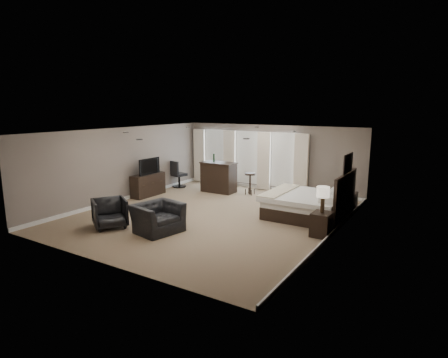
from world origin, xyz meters
The scene contains 16 objects.
room centered at (0.00, 0.00, 1.30)m, with size 7.60×8.60×2.64m.
window_bay centered at (-1.00, 4.11, 1.20)m, with size 5.25×0.20×2.30m.
bed centered at (2.58, 1.40, 0.73)m, with size 2.29×2.19×1.46m, color silver.
nightstand_near centered at (3.47, -0.05, 0.31)m, with size 0.47×0.57×0.63m, color black.
nightstand_far centered at (3.47, 2.85, 0.29)m, with size 0.44×0.54×0.58m, color black.
lamp_near centered at (3.47, -0.05, 0.97)m, with size 0.33×0.33×0.69m, color beige.
lamp_far centered at (3.47, 2.85, 0.92)m, with size 0.33×0.33×0.67m, color beige.
wall_art centered at (3.70, 1.40, 1.75)m, with size 0.04×0.96×0.56m, color slate.
dresser centered at (-3.45, 0.86, 0.42)m, with size 0.46×1.44×0.84m, color black.
tv centered at (-3.45, 0.86, 0.90)m, with size 1.05×0.60×0.14m, color black.
armchair_near centered at (-0.38, -2.06, 0.52)m, with size 1.20×0.78×1.05m, color black.
armchair_far centered at (-1.77, -2.47, 0.45)m, with size 0.87×0.82×0.90m, color black.
bar_counter centered at (-1.54, 2.81, 0.59)m, with size 1.36×0.71×1.19m, color black.
bar_stool_left centered at (-1.94, 3.31, 0.34)m, with size 0.32×0.32×0.68m, color black.
bar_stool_right centered at (-0.28, 3.06, 0.42)m, with size 0.39×0.39×0.83m, color black.
desk_chair centered at (-3.42, 2.69, 0.56)m, with size 0.57×0.57×1.12m, color black.
Camera 1 is at (6.22, -9.32, 3.35)m, focal length 30.00 mm.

